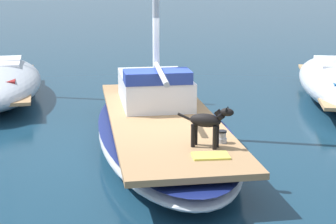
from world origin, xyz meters
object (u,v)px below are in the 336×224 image
(dog_black, at_px, (208,122))
(deck_winch, at_px, (222,137))
(deck_towel, at_px, (211,156))
(sailboat_main, at_px, (163,133))

(dog_black, relative_size, deck_winch, 4.17)
(dog_black, bearing_deg, deck_towel, -94.09)
(deck_winch, bearing_deg, sailboat_main, 114.75)
(sailboat_main, relative_size, deck_winch, 35.08)
(deck_winch, bearing_deg, dog_black, -142.68)
(sailboat_main, distance_m, deck_towel, 2.53)
(deck_towel, bearing_deg, deck_winch, 65.36)
(sailboat_main, bearing_deg, deck_winch, -65.25)
(dog_black, bearing_deg, sailboat_main, 105.19)
(sailboat_main, bearing_deg, dog_black, -74.81)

